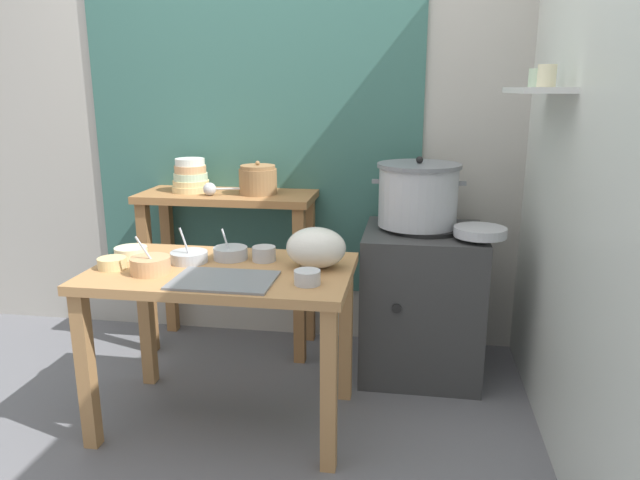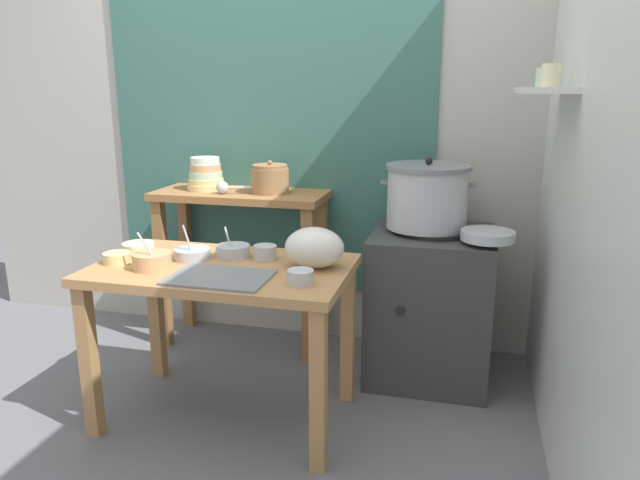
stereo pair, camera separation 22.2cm
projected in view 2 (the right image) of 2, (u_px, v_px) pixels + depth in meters
ground_plane at (230, 421)px, 2.65m from camera, size 9.00×9.00×0.00m
wall_back at (310, 116)px, 3.33m from camera, size 4.40×0.12×2.60m
wall_right at (589, 132)px, 2.18m from camera, size 0.30×3.20×2.60m
prep_table at (223, 290)px, 2.55m from camera, size 1.10×0.66×0.72m
back_shelf_table at (242, 230)px, 3.31m from camera, size 0.96×0.40×0.90m
stove_block at (430, 304)px, 3.01m from camera, size 0.60×0.61×0.78m
steamer_pot at (427, 196)px, 2.90m from camera, size 0.47×0.42×0.35m
clay_pot at (270, 179)px, 3.20m from camera, size 0.21×0.21×0.18m
bowl_stack_enamel at (206, 175)px, 3.30m from camera, size 0.21×0.21×0.18m
ladle at (225, 187)px, 3.18m from camera, size 0.30×0.11×0.07m
serving_tray at (220, 277)px, 2.35m from camera, size 0.40×0.28×0.01m
plastic_bag at (314, 248)px, 2.47m from camera, size 0.25×0.20×0.17m
wide_pan at (488, 235)px, 2.69m from camera, size 0.25×0.25×0.04m
prep_bowl_0 at (300, 276)px, 2.28m from camera, size 0.10×0.10×0.06m
prep_bowl_1 at (265, 252)px, 2.60m from camera, size 0.10×0.10×0.06m
prep_bowl_2 at (117, 257)px, 2.55m from camera, size 0.12×0.12×0.05m
prep_bowl_3 at (192, 253)px, 2.61m from camera, size 0.16×0.16×0.16m
prep_bowl_4 at (233, 250)px, 2.64m from camera, size 0.15×0.15×0.14m
prep_bowl_5 at (152, 260)px, 2.47m from camera, size 0.16×0.16×0.16m
prep_bowl_6 at (138, 247)px, 2.71m from camera, size 0.14×0.14×0.05m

